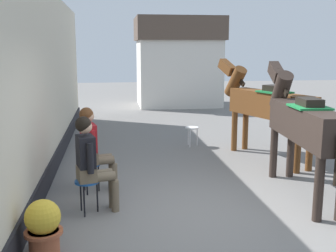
{
  "coord_description": "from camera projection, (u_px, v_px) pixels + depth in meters",
  "views": [
    {
      "loc": [
        -1.3,
        -5.32,
        2.3
      ],
      "look_at": [
        -0.4,
        1.2,
        1.05
      ],
      "focal_mm": 43.94,
      "sensor_mm": 36.0,
      "label": 1
    }
  ],
  "objects": [
    {
      "name": "ground_plane",
      "position": [
        175.0,
        158.0,
        8.7
      ],
      "size": [
        40.0,
        40.0,
        0.0
      ],
      "primitive_type": "plane",
      "color": "slate"
    },
    {
      "name": "pub_facade_wall",
      "position": [
        33.0,
        96.0,
        6.61
      ],
      "size": [
        0.34,
        14.0,
        3.4
      ],
      "color": "beige",
      "rests_on": "ground_plane"
    },
    {
      "name": "distant_cottage",
      "position": [
        178.0,
        61.0,
        16.54
      ],
      "size": [
        3.4,
        2.6,
        3.5
      ],
      "color": "silver",
      "rests_on": "ground_plane"
    },
    {
      "name": "seated_visitor_near",
      "position": [
        91.0,
        160.0,
        5.7
      ],
      "size": [
        0.61,
        0.48,
        1.39
      ],
      "color": "#194C99",
      "rests_on": "ground_plane"
    },
    {
      "name": "seated_visitor_far",
      "position": [
        93.0,
        145.0,
        6.55
      ],
      "size": [
        0.61,
        0.48,
        1.39
      ],
      "color": "#194C99",
      "rests_on": "ground_plane"
    },
    {
      "name": "saddled_horse_near",
      "position": [
        302.0,
        122.0,
        6.43
      ],
      "size": [
        0.62,
        3.0,
        2.06
      ],
      "color": "#2D231E",
      "rests_on": "ground_plane"
    },
    {
      "name": "saddled_horse_far",
      "position": [
        266.0,
        104.0,
        8.51
      ],
      "size": [
        1.27,
        2.87,
        2.06
      ],
      "color": "brown",
      "rests_on": "ground_plane"
    },
    {
      "name": "flower_planter_middle",
      "position": [
        43.0,
        226.0,
        4.61
      ],
      "size": [
        0.43,
        0.43,
        0.64
      ],
      "color": "#A85638",
      "rests_on": "ground_plane"
    },
    {
      "name": "spare_stool_white",
      "position": [
        192.0,
        130.0,
        9.73
      ],
      "size": [
        0.32,
        0.32,
        0.46
      ],
      "color": "white",
      "rests_on": "ground_plane"
    }
  ]
}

